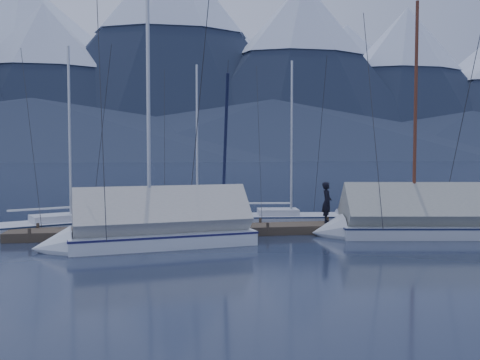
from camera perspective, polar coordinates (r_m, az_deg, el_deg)
name	(u,v)px	position (r m, az deg, el deg)	size (l,w,h in m)	color
ground	(249,242)	(18.93, 1.04, -6.98)	(1000.00, 1000.00, 0.00)	black
mountain_range	(162,80)	(392.75, -8.80, 11.07)	(877.00, 584.00, 150.50)	#475675
dock	(240,231)	(20.85, 0.00, -5.75)	(18.00, 1.50, 0.54)	#382D23
mooring_posts	(228,225)	(20.74, -1.37, -5.12)	(15.12, 1.52, 0.35)	#382D23
sailboat_open_left	(82,225)	(23.23, -17.33, -4.88)	(6.68, 4.34, 8.60)	silver
sailboat_open_mid	(207,222)	(23.44, -3.77, -4.70)	(6.13, 2.61, 8.01)	silver
sailboat_open_right	(300,220)	(24.19, 6.80, -4.46)	(6.48, 2.79, 8.34)	silver
sailboat_covered_near	(409,223)	(21.33, 18.47, -4.62)	(8.17, 3.80, 10.24)	#B8BEC5
sailboat_covered_far	(145,232)	(18.31, -10.59, -5.72)	(7.86, 3.60, 10.64)	silver
person	(327,202)	(21.86, 9.73, -2.48)	(0.63, 0.42, 1.73)	black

